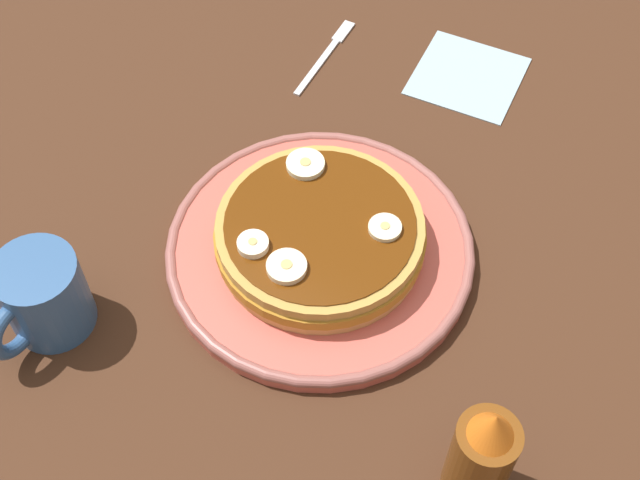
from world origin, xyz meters
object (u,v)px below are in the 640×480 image
banana_slice_0 (253,245)px  banana_slice_1 (305,165)px  plate (320,249)px  banana_slice_3 (385,228)px  pancake_stack (319,233)px  syrup_bottle (481,456)px  fork (328,52)px  coffee_mug (42,297)px  banana_slice_2 (283,265)px  napkin (468,76)px

banana_slice_0 → banana_slice_1: 10.05cm
plate → banana_slice_3: bearing=113.3°
banana_slice_0 → banana_slice_3: (-7.30, 8.87, -0.12)cm
plate → banana_slice_3: (-2.24, 5.20, 4.14)cm
pancake_stack → syrup_bottle: size_ratio=1.59×
fork → syrup_bottle: size_ratio=1.06×
coffee_mug → fork: (-41.63, 3.56, -3.81)cm
plate → fork: 27.15cm
banana_slice_2 → banana_slice_1: bearing=-158.7°
napkin → fork: bearing=-73.4°
pancake_stack → banana_slice_0: size_ratio=7.12×
banana_slice_2 → napkin: size_ratio=0.31×
pancake_stack → syrup_bottle: bearing=58.5°
banana_slice_0 → syrup_bottle: (7.65, 24.53, 0.28)cm
pancake_stack → syrup_bottle: syrup_bottle is taller
plate → napkin: size_ratio=2.55×
plate → banana_slice_0: bearing=-35.9°
fork → syrup_bottle: syrup_bottle is taller
napkin → fork: (4.44, -14.87, 0.10)cm
banana_slice_0 → napkin: 34.21cm
banana_slice_3 → banana_slice_0: bearing=-50.5°
banana_slice_3 → fork: 28.64cm
plate → banana_slice_2: size_ratio=8.12×
banana_slice_1 → banana_slice_2: 11.28cm
pancake_stack → banana_slice_1: bearing=-138.2°
plate → banana_slice_0: 7.57cm
plate → banana_slice_3: banana_slice_3 is taller
banana_slice_2 → napkin: bearing=176.2°
banana_slice_3 → fork: banana_slice_3 is taller
pancake_stack → coffee_mug: bearing=-42.3°
banana_slice_1 → coffee_mug: 25.74cm
plate → coffee_mug: (17.76, -16.49, 3.09)cm
banana_slice_2 → banana_slice_3: 9.56cm
pancake_stack → syrup_bottle: (12.88, 21.01, 2.31)cm
banana_slice_2 → coffee_mug: bearing=-52.9°
banana_slice_0 → banana_slice_2: 3.37cm
banana_slice_0 → fork: banana_slice_0 is taller
banana_slice_1 → napkin: size_ratio=0.32×
banana_slice_3 → napkin: bearing=-172.8°
banana_slice_2 → napkin: 34.30cm
fork → coffee_mug: bearing=-4.9°
plate → napkin: 28.38cm
banana_slice_3 → napkin: 26.73cm
banana_slice_3 → plate: bearing=-66.7°
pancake_stack → banana_slice_0: banana_slice_0 is taller
banana_slice_2 → plate: bearing=176.6°
plate → fork: (-23.87, -12.93, -0.72)cm
plate → banana_slice_0: (5.06, -3.66, 4.27)cm
banana_slice_2 → coffee_mug: (12.21, -16.16, -1.12)cm
banana_slice_1 → plate: bearing=41.8°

